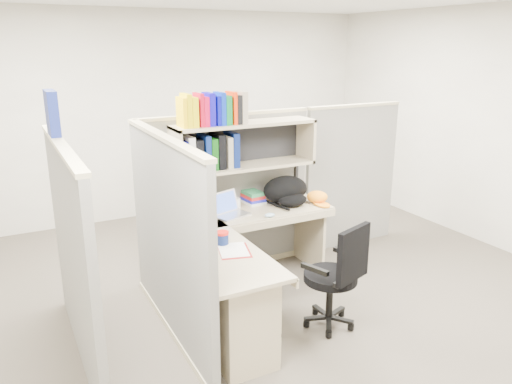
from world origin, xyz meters
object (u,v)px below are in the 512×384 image
desk (243,285)px  snack_canister (222,238)px  task_chair (334,292)px  backpack (289,191)px  laptop (232,205)px

desk → snack_canister: bearing=111.7°
task_chair → desk: bearing=160.7°
backpack → laptop: bearing=-168.6°
desk → task_chair: 0.75m
snack_canister → task_chair: (0.78, -0.45, -0.46)m
task_chair → snack_canister: bearing=150.2°
desk → task_chair: size_ratio=1.89×
desk → backpack: (0.92, 0.85, 0.43)m
desk → backpack: backpack is taller
laptop → backpack: (0.65, 0.06, 0.03)m
backpack → task_chair: bearing=-95.2°
snack_canister → desk: bearing=-68.3°
laptop → backpack: backpack is taller
desk → snack_canister: (-0.08, 0.20, 0.35)m
desk → snack_canister: size_ratio=16.27×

